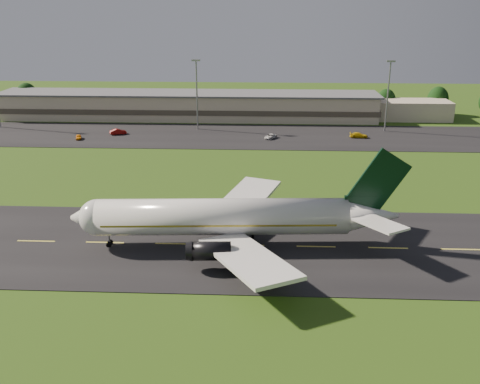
{
  "coord_description": "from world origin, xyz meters",
  "views": [
    {
      "loc": [
        24.68,
        -75.24,
        35.6
      ],
      "look_at": [
        20.88,
        8.0,
        6.0
      ],
      "focal_mm": 40.0,
      "sensor_mm": 36.0,
      "label": 1
    }
  ],
  "objects_px": {
    "terminal": "(208,106)",
    "light_mast_east": "(388,88)",
    "airliner": "(228,218)",
    "service_vehicle_c": "(270,136)",
    "service_vehicle_a": "(79,137)",
    "light_mast_centre": "(197,86)",
    "service_vehicle_b": "(118,132)",
    "service_vehicle_d": "(359,135)"
  },
  "relations": [
    {
      "from": "service_vehicle_a",
      "to": "service_vehicle_b",
      "type": "distance_m",
      "value": 11.24
    },
    {
      "from": "terminal",
      "to": "light_mast_centre",
      "type": "relative_size",
      "value": 7.13
    },
    {
      "from": "terminal",
      "to": "service_vehicle_a",
      "type": "distance_m",
      "value": 44.6
    },
    {
      "from": "service_vehicle_a",
      "to": "service_vehicle_c",
      "type": "relative_size",
      "value": 0.83
    },
    {
      "from": "service_vehicle_a",
      "to": "service_vehicle_b",
      "type": "xyz_separation_m",
      "value": [
        9.42,
        6.13,
        0.15
      ]
    },
    {
      "from": "service_vehicle_b",
      "to": "service_vehicle_c",
      "type": "xyz_separation_m",
      "value": [
        43.38,
        -2.93,
        -0.15
      ]
    },
    {
      "from": "service_vehicle_a",
      "to": "service_vehicle_b",
      "type": "height_order",
      "value": "service_vehicle_b"
    },
    {
      "from": "light_mast_centre",
      "to": "service_vehicle_b",
      "type": "bearing_deg",
      "value": -160.25
    },
    {
      "from": "service_vehicle_a",
      "to": "service_vehicle_c",
      "type": "bearing_deg",
      "value": -14.58
    },
    {
      "from": "terminal",
      "to": "light_mast_east",
      "type": "distance_m",
      "value": 56.67
    },
    {
      "from": "service_vehicle_c",
      "to": "service_vehicle_d",
      "type": "distance_m",
      "value": 24.61
    },
    {
      "from": "airliner",
      "to": "service_vehicle_c",
      "type": "bearing_deg",
      "value": 80.63
    },
    {
      "from": "service_vehicle_a",
      "to": "light_mast_east",
      "type": "bearing_deg",
      "value": -8.85
    },
    {
      "from": "light_mast_centre",
      "to": "service_vehicle_d",
      "type": "height_order",
      "value": "light_mast_centre"
    },
    {
      "from": "airliner",
      "to": "service_vehicle_c",
      "type": "xyz_separation_m",
      "value": [
        7.13,
        69.18,
        -3.96
      ]
    },
    {
      "from": "light_mast_east",
      "to": "service_vehicle_a",
      "type": "height_order",
      "value": "light_mast_east"
    },
    {
      "from": "airliner",
      "to": "light_mast_centre",
      "type": "bearing_deg",
      "value": 96.73
    },
    {
      "from": "service_vehicle_b",
      "to": "terminal",
      "type": "bearing_deg",
      "value": -68.11
    },
    {
      "from": "light_mast_centre",
      "to": "terminal",
      "type": "bearing_deg",
      "value": 85.05
    },
    {
      "from": "light_mast_centre",
      "to": "service_vehicle_a",
      "type": "distance_m",
      "value": 36.31
    },
    {
      "from": "service_vehicle_a",
      "to": "service_vehicle_c",
      "type": "xyz_separation_m",
      "value": [
        52.81,
        3.2,
        -0.01
      ]
    },
    {
      "from": "light_mast_centre",
      "to": "light_mast_east",
      "type": "bearing_deg",
      "value": 0.0
    },
    {
      "from": "service_vehicle_a",
      "to": "service_vehicle_d",
      "type": "xyz_separation_m",
      "value": [
        77.34,
        5.2,
        0.1
      ]
    },
    {
      "from": "airliner",
      "to": "service_vehicle_d",
      "type": "height_order",
      "value": "airliner"
    },
    {
      "from": "light_mast_east",
      "to": "light_mast_centre",
      "type": "bearing_deg",
      "value": 180.0
    },
    {
      "from": "airliner",
      "to": "light_mast_east",
      "type": "height_order",
      "value": "light_mast_east"
    },
    {
      "from": "service_vehicle_a",
      "to": "service_vehicle_c",
      "type": "height_order",
      "value": "service_vehicle_a"
    },
    {
      "from": "terminal",
      "to": "service_vehicle_c",
      "type": "height_order",
      "value": "terminal"
    },
    {
      "from": "service_vehicle_a",
      "to": "service_vehicle_c",
      "type": "distance_m",
      "value": 52.91
    },
    {
      "from": "airliner",
      "to": "light_mast_centre",
      "type": "height_order",
      "value": "light_mast_centre"
    },
    {
      "from": "airliner",
      "to": "service_vehicle_c",
      "type": "height_order",
      "value": "airliner"
    },
    {
      "from": "airliner",
      "to": "service_vehicle_d",
      "type": "bearing_deg",
      "value": 62.53
    },
    {
      "from": "terminal",
      "to": "service_vehicle_d",
      "type": "distance_m",
      "value": 51.26
    },
    {
      "from": "airliner",
      "to": "light_mast_centre",
      "type": "xyz_separation_m",
      "value": [
        -14.4,
        79.95,
        8.08
      ]
    },
    {
      "from": "airliner",
      "to": "light_mast_centre",
      "type": "distance_m",
      "value": 81.63
    },
    {
      "from": "airliner",
      "to": "terminal",
      "type": "bearing_deg",
      "value": 94.22
    },
    {
      "from": "service_vehicle_c",
      "to": "service_vehicle_a",
      "type": "bearing_deg",
      "value": -145.96
    },
    {
      "from": "service_vehicle_a",
      "to": "light_mast_centre",
      "type": "bearing_deg",
      "value": 6.02
    },
    {
      "from": "service_vehicle_b",
      "to": "service_vehicle_c",
      "type": "bearing_deg",
      "value": -117.9
    },
    {
      "from": "light_mast_east",
      "to": "service_vehicle_c",
      "type": "height_order",
      "value": "light_mast_east"
    },
    {
      "from": "service_vehicle_b",
      "to": "service_vehicle_d",
      "type": "distance_m",
      "value": 67.92
    },
    {
      "from": "light_mast_east",
      "to": "service_vehicle_a",
      "type": "distance_m",
      "value": 88.23
    }
  ]
}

